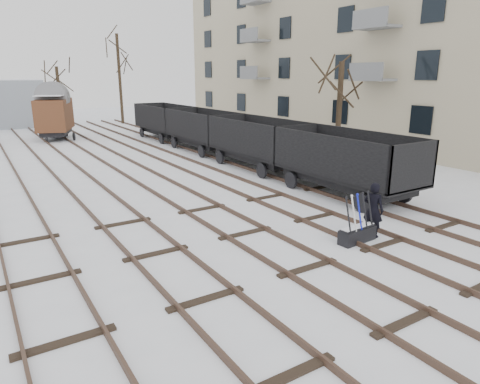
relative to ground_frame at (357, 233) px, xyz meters
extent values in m
plane|color=white|center=(-2.50, -0.64, -0.28)|extent=(120.00, 120.00, 0.00)
cube|color=black|center=(-7.79, 13.36, -0.21)|extent=(0.07, 52.00, 0.15)
cube|color=black|center=(-8.50, 1.36, -0.26)|extent=(1.90, 0.20, 0.08)
cube|color=black|center=(-6.22, 13.36, -0.21)|extent=(0.07, 52.00, 0.15)
cube|color=black|center=(-4.79, 13.36, -0.21)|extent=(0.07, 52.00, 0.15)
cube|color=black|center=(-5.50, 1.36, -0.26)|extent=(1.90, 0.20, 0.08)
cube|color=black|center=(-3.22, 13.36, -0.21)|extent=(0.07, 52.00, 0.15)
cube|color=black|center=(-1.79, 13.36, -0.21)|extent=(0.07, 52.00, 0.15)
cube|color=black|center=(-2.50, 1.36, -0.26)|extent=(1.90, 0.20, 0.08)
cube|color=black|center=(-0.22, 13.36, -0.21)|extent=(0.07, 52.00, 0.15)
cube|color=black|center=(1.21, 13.36, -0.21)|extent=(0.07, 52.00, 0.15)
cube|color=black|center=(0.50, 1.36, -0.26)|extent=(1.90, 0.20, 0.08)
cube|color=black|center=(2.78, 13.36, -0.21)|extent=(0.07, 52.00, 0.15)
cube|color=black|center=(4.21, 13.36, -0.21)|extent=(0.07, 52.00, 0.15)
cube|color=black|center=(3.50, 1.36, -0.26)|extent=(1.90, 0.20, 0.08)
cube|color=#B9AD8E|center=(17.50, 13.36, 7.72)|extent=(10.00, 45.00, 16.00)
cube|color=gray|center=(-6.50, 39.36, 1.92)|extent=(7.00, 6.00, 4.40)
cube|color=black|center=(0.00, 0.00, -0.06)|extent=(1.33, 0.51, 0.44)
cube|color=black|center=(0.00, 0.00, 0.18)|extent=(1.32, 0.39, 0.06)
cube|color=white|center=(0.00, 0.00, 0.22)|extent=(1.27, 0.35, 0.03)
cylinder|color=black|center=(-0.50, -0.04, 0.67)|extent=(0.07, 0.32, 1.08)
cylinder|color=silver|center=(-0.25, -0.02, 0.67)|extent=(0.07, 0.32, 1.08)
cylinder|color=#0D17AA|center=(0.00, 0.00, 0.67)|extent=(0.07, 0.32, 1.08)
cylinder|color=black|center=(0.25, 0.02, 0.67)|extent=(0.07, 0.32, 1.08)
cylinder|color=black|center=(0.50, 0.04, 0.67)|extent=(0.07, 0.32, 1.08)
imported|color=black|center=(0.75, 0.10, 0.59)|extent=(0.60, 0.74, 1.74)
cube|color=black|center=(3.50, 3.99, 0.41)|extent=(2.06, 5.68, 0.43)
cube|color=black|center=(3.50, 3.99, 0.63)|extent=(2.58, 6.45, 0.13)
cube|color=black|center=(2.26, 3.99, 1.49)|extent=(0.11, 6.45, 1.72)
cube|color=black|center=(4.73, 3.99, 1.49)|extent=(0.11, 6.45, 1.72)
cube|color=white|center=(3.50, 3.99, 0.74)|extent=(2.32, 6.19, 0.06)
cylinder|color=black|center=(2.31, 1.93, 0.09)|extent=(0.13, 0.75, 0.75)
cylinder|color=black|center=(4.68, 6.06, 0.09)|extent=(0.13, 0.75, 0.75)
cube|color=black|center=(3.50, 10.39, 0.41)|extent=(2.06, 5.68, 0.43)
cube|color=black|center=(3.50, 10.39, 0.63)|extent=(2.58, 6.45, 0.13)
cube|color=black|center=(2.26, 10.39, 1.49)|extent=(0.11, 6.45, 1.72)
cube|color=black|center=(4.73, 10.39, 1.49)|extent=(0.11, 6.45, 1.72)
cube|color=white|center=(3.50, 10.39, 0.74)|extent=(2.32, 6.19, 0.06)
cylinder|color=black|center=(2.31, 8.33, 0.09)|extent=(0.13, 0.75, 0.75)
cylinder|color=black|center=(4.68, 12.46, 0.09)|extent=(0.13, 0.75, 0.75)
cube|color=black|center=(3.50, 16.79, 0.41)|extent=(2.06, 5.68, 0.43)
cube|color=black|center=(3.50, 16.79, 0.63)|extent=(2.58, 6.45, 0.13)
cube|color=black|center=(2.26, 16.79, 1.49)|extent=(0.11, 6.45, 1.72)
cube|color=black|center=(4.73, 16.79, 1.49)|extent=(0.11, 6.45, 1.72)
cube|color=white|center=(3.50, 16.79, 0.74)|extent=(2.32, 6.19, 0.06)
cylinder|color=black|center=(2.31, 14.73, 0.09)|extent=(0.13, 0.75, 0.75)
cylinder|color=black|center=(4.68, 18.86, 0.09)|extent=(0.13, 0.75, 0.75)
cube|color=black|center=(3.50, 23.19, 0.41)|extent=(2.06, 5.68, 0.43)
cube|color=black|center=(3.50, 23.19, 0.63)|extent=(2.58, 6.45, 0.13)
cube|color=black|center=(2.26, 23.19, 1.49)|extent=(0.11, 6.45, 1.72)
cube|color=black|center=(4.73, 23.19, 1.49)|extent=(0.11, 6.45, 1.72)
cube|color=white|center=(3.50, 23.19, 0.74)|extent=(2.32, 6.19, 0.06)
cylinder|color=black|center=(2.31, 21.13, 0.09)|extent=(0.13, 0.75, 0.75)
cylinder|color=black|center=(4.68, 25.26, 0.09)|extent=(0.13, 0.75, 0.75)
cube|color=black|center=(-3.74, 27.68, 0.30)|extent=(2.94, 4.29, 0.36)
cube|color=#482915|center=(-3.74, 27.68, 1.64)|extent=(3.53, 4.94, 2.33)
cube|color=white|center=(-3.74, 27.68, 3.12)|extent=(3.25, 4.66, 0.04)
cylinder|color=black|center=(-4.73, 26.25, 0.03)|extent=(0.11, 0.63, 0.63)
cylinder|color=black|center=(-2.76, 29.12, 0.03)|extent=(0.11, 0.63, 0.63)
cylinder|color=black|center=(7.95, 8.98, 2.51)|extent=(0.30, 0.30, 5.59)
cylinder|color=black|center=(-1.61, 37.06, 2.55)|extent=(0.30, 0.30, 5.66)
cylinder|color=black|center=(4.11, 36.01, 4.13)|extent=(0.30, 0.30, 8.82)
camera|label=1|loc=(-9.46, -8.35, 4.62)|focal=32.00mm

